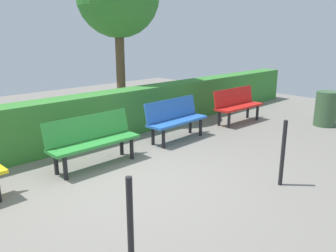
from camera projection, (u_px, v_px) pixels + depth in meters
The scene contains 8 objects.
ground_plane at pixel (127, 181), 5.22m from camera, with size 17.87×17.87×0.00m, color gray.
bench_red at pixel (237, 104), 8.57m from camera, with size 1.50×0.52×0.86m.
bench_blue at pixel (175, 118), 7.16m from camera, with size 1.48×0.51×0.86m.
bench_green at pixel (93, 138), 5.75m from camera, with size 1.61×0.47×0.86m.
hedge_row at pixel (102, 116), 7.19m from camera, with size 13.87×0.54×1.00m, color #387F33.
railing_post_mid at pixel (283, 153), 4.97m from camera, with size 0.06×0.06×1.00m, color black.
railing_post_far at pixel (130, 228), 3.06m from camera, with size 0.06×0.06×1.00m, color black.
trash_bin at pixel (326, 109), 8.26m from camera, with size 0.51×0.51×0.84m, color #385938.
Camera 1 is at (2.92, 3.88, 2.20)m, focal length 36.35 mm.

